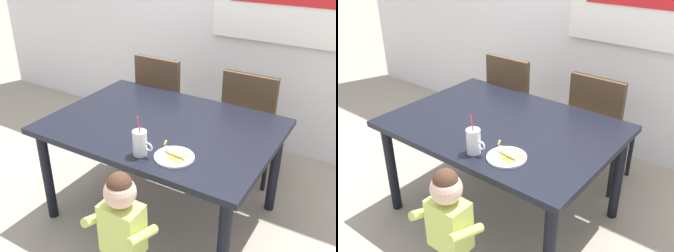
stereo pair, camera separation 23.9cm
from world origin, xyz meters
TOP-DOWN VIEW (x-y plane):
  - ground_plane at (0.00, 0.00)m, footprint 24.00×24.00m
  - dining_table at (0.00, 0.00)m, footprint 1.50×1.07m
  - dining_chair_left at (-0.44, 0.74)m, footprint 0.44×0.45m
  - dining_chair_right at (0.36, 0.76)m, footprint 0.44×0.44m
  - toddler_standing at (0.20, -0.73)m, footprint 0.33×0.24m
  - milk_cup at (0.10, -0.40)m, footprint 0.13×0.08m
  - snack_plate at (0.29, -0.33)m, footprint 0.23×0.23m
  - peeled_banana at (0.29, -0.32)m, footprint 0.18×0.12m

SIDE VIEW (x-z plane):
  - ground_plane at x=0.00m, z-range 0.00..0.00m
  - toddler_standing at x=0.20m, z-range 0.11..0.95m
  - dining_chair_left at x=-0.44m, z-range 0.06..1.02m
  - dining_chair_right at x=0.36m, z-range 0.06..1.02m
  - dining_table at x=0.00m, z-range 0.29..1.03m
  - snack_plate at x=0.29m, z-range 0.74..0.75m
  - peeled_banana at x=0.29m, z-range 0.74..0.81m
  - milk_cup at x=0.10m, z-range 0.68..0.94m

